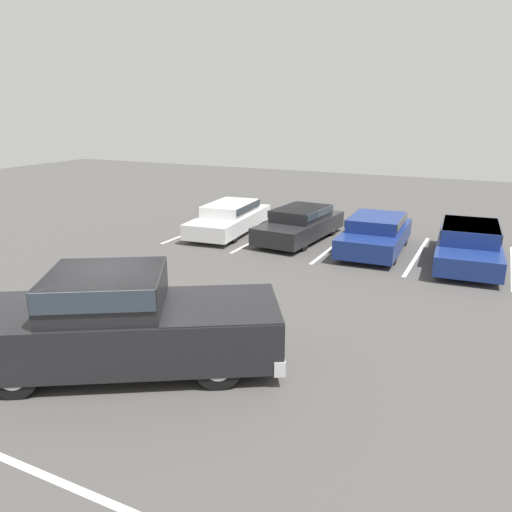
{
  "coord_description": "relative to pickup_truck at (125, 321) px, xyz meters",
  "views": [
    {
      "loc": [
        6.74,
        -7.17,
        4.64
      ],
      "look_at": [
        1.33,
        3.95,
        1.0
      ],
      "focal_mm": 35.0,
      "sensor_mm": 36.0,
      "label": 1
    }
  ],
  "objects": [
    {
      "name": "parked_sedan_a",
      "position": [
        -3.43,
        10.21,
        -0.3
      ],
      "size": [
        2.17,
        4.94,
        1.16
      ],
      "rotation": [
        0.0,
        0.0,
        -1.47
      ],
      "color": "silver",
      "rests_on": "ground_plane"
    },
    {
      "name": "stall_stripe_a",
      "position": [
        -4.8,
        10.08,
        -0.91
      ],
      "size": [
        0.12,
        5.03,
        0.01
      ],
      "primitive_type": "cube",
      "color": "white",
      "rests_on": "ground_plane"
    },
    {
      "name": "stall_stripe_b",
      "position": [
        -1.96,
        10.08,
        -0.91
      ],
      "size": [
        0.12,
        5.03,
        0.01
      ],
      "primitive_type": "cube",
      "color": "white",
      "rests_on": "ground_plane"
    },
    {
      "name": "pickup_truck",
      "position": [
        0.0,
        0.0,
        0.0
      ],
      "size": [
        5.94,
        4.71,
        1.86
      ],
      "rotation": [
        0.0,
        0.0,
        0.54
      ],
      "color": "black",
      "rests_on": "ground_plane"
    },
    {
      "name": "stall_stripe_c",
      "position": [
        0.88,
        10.08,
        -0.91
      ],
      "size": [
        0.12,
        5.03,
        0.01
      ],
      "primitive_type": "cube",
      "color": "white",
      "rests_on": "ground_plane"
    },
    {
      "name": "parked_sedan_c",
      "position": [
        2.32,
        10.0,
        -0.27
      ],
      "size": [
        2.01,
        4.34,
        1.2
      ],
      "rotation": [
        0.0,
        0.0,
        -1.53
      ],
      "color": "navy",
      "rests_on": "ground_plane"
    },
    {
      "name": "parked_sedan_d",
      "position": [
        5.25,
        9.88,
        -0.25
      ],
      "size": [
        2.13,
        4.91,
        1.24
      ],
      "rotation": [
        0.0,
        0.0,
        -1.51
      ],
      "color": "navy",
      "rests_on": "ground_plane"
    },
    {
      "name": "stall_stripe_d",
      "position": [
        3.72,
        10.08,
        -0.91
      ],
      "size": [
        0.12,
        5.03,
        0.01
      ],
      "primitive_type": "cube",
      "color": "white",
      "rests_on": "ground_plane"
    },
    {
      "name": "parked_sedan_b",
      "position": [
        -0.54,
        10.34,
        -0.28
      ],
      "size": [
        2.08,
        4.56,
        1.19
      ],
      "rotation": [
        0.0,
        0.0,
        -1.65
      ],
      "color": "#232326",
      "rests_on": "ground_plane"
    },
    {
      "name": "ground_plane",
      "position": [
        -0.89,
        0.65,
        -0.92
      ],
      "size": [
        60.0,
        60.0,
        0.0
      ],
      "primitive_type": "plane",
      "color": "#4C4947"
    }
  ]
}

